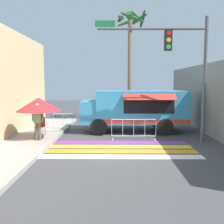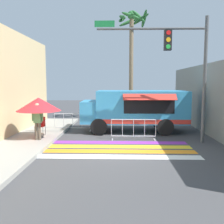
# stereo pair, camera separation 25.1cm
# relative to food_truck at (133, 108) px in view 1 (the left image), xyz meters

# --- Properties ---
(ground_plane) EXTENTS (60.00, 60.00, 0.00)m
(ground_plane) POSITION_rel_food_truck_xyz_m (-0.90, -3.97, -1.37)
(ground_plane) COLOR #424244
(concrete_wall_right) EXTENTS (0.20, 16.00, 3.81)m
(concrete_wall_right) POSITION_rel_food_truck_xyz_m (4.00, -0.97, 0.54)
(concrete_wall_right) COLOR gray
(concrete_wall_right) RESTS_ON ground_plane
(crosswalk_painted) EXTENTS (6.40, 2.84, 0.01)m
(crosswalk_painted) POSITION_rel_food_truck_xyz_m (-0.90, -3.85, -1.36)
(crosswalk_painted) COLOR white
(crosswalk_painted) RESTS_ON ground_plane
(food_truck) EXTENTS (5.85, 2.74, 2.33)m
(food_truck) POSITION_rel_food_truck_xyz_m (0.00, 0.00, 0.00)
(food_truck) COLOR #338CBF
(food_truck) RESTS_ON ground_plane
(traffic_signal_pole) EXTENTS (5.08, 0.29, 5.72)m
(traffic_signal_pole) POSITION_rel_food_truck_xyz_m (2.00, -2.56, 2.52)
(traffic_signal_pole) COLOR #515456
(traffic_signal_pole) RESTS_ON ground_plane
(patio_umbrella) EXTENTS (2.06, 2.06, 1.93)m
(patio_umbrella) POSITION_rel_food_truck_xyz_m (-4.60, -2.52, 0.40)
(patio_umbrella) COLOR black
(patio_umbrella) RESTS_ON sidewalk_left
(folding_chair) EXTENTS (0.43, 0.43, 0.93)m
(folding_chair) POSITION_rel_food_truck_xyz_m (-4.73, -1.93, -0.65)
(folding_chair) COLOR #4C4C51
(folding_chair) RESTS_ON sidewalk_left
(vendor_person) EXTENTS (0.53, 0.22, 1.70)m
(vendor_person) POSITION_rel_food_truck_xyz_m (-4.53, -2.94, -0.24)
(vendor_person) COLOR brown
(vendor_person) RESTS_ON sidewalk_left
(barricade_front) EXTENTS (2.18, 0.44, 1.02)m
(barricade_front) POSITION_rel_food_truck_xyz_m (-0.11, -2.12, -0.86)
(barricade_front) COLOR #B7BABF
(barricade_front) RESTS_ON ground_plane
(barricade_side) EXTENTS (2.16, 0.44, 1.02)m
(barricade_side) POSITION_rel_food_truck_xyz_m (-3.50, 0.11, -0.86)
(barricade_side) COLOR #B7BABF
(barricade_side) RESTS_ON ground_plane
(palm_tree) EXTENTS (2.29, 2.30, 7.77)m
(palm_tree) POSITION_rel_food_truck_xyz_m (0.08, 3.99, 4.38)
(palm_tree) COLOR #7A664C
(palm_tree) RESTS_ON ground_plane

